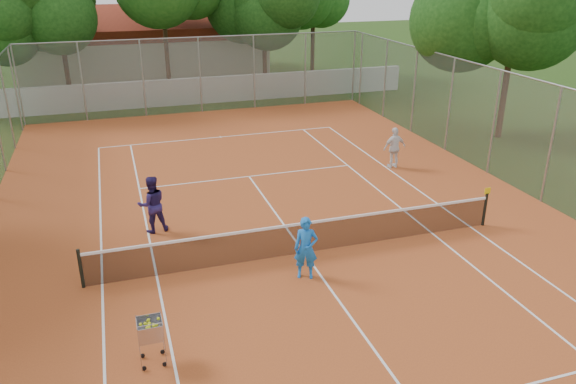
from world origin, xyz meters
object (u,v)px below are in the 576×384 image
object	(u,v)px
player_far_left	(152,204)
player_far_right	(394,148)
clubhouse	(144,44)
ball_hopper	(151,340)
tennis_net	(304,237)
player_near	(306,248)

from	to	relation	value
player_far_left	player_far_right	xyz separation A→B (m)	(9.67, 2.93, -0.07)
clubhouse	player_far_left	size ratio (longest dim) A/B	9.20
clubhouse	ball_hopper	distance (m)	32.62
player_far_right	ball_hopper	size ratio (longest dim) A/B	1.48
clubhouse	ball_hopper	world-z (taller)	clubhouse
tennis_net	player_far_right	xyz separation A→B (m)	(5.77, 5.65, 0.33)
clubhouse	player_far_left	world-z (taller)	clubhouse
player_near	player_far_left	xyz separation A→B (m)	(-3.52, 3.96, 0.05)
player_far_right	player_far_left	bearing A→B (deg)	13.43
player_near	player_far_left	size ratio (longest dim) A/B	0.94
tennis_net	ball_hopper	xyz separation A→B (m)	(-4.51, -3.48, 0.06)
clubhouse	player_near	world-z (taller)	clubhouse
clubhouse	ball_hopper	size ratio (longest dim) A/B	14.79
tennis_net	player_far_left	size ratio (longest dim) A/B	6.66
player_far_left	ball_hopper	xyz separation A→B (m)	(-0.60, -6.21, -0.34)
player_near	player_far_right	bearing A→B (deg)	69.06
player_near	ball_hopper	bearing A→B (deg)	-130.52
clubhouse	ball_hopper	xyz separation A→B (m)	(-2.51, -32.48, -1.63)
tennis_net	ball_hopper	distance (m)	5.70
clubhouse	player_far_right	size ratio (longest dim) A/B	9.97
tennis_net	player_far_left	xyz separation A→B (m)	(-3.91, 2.73, 0.40)
player_near	player_far_right	world-z (taller)	player_near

